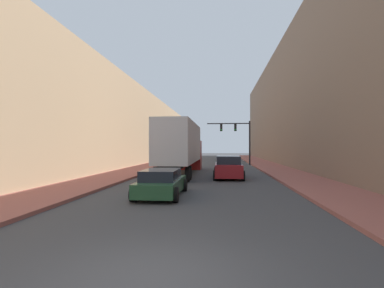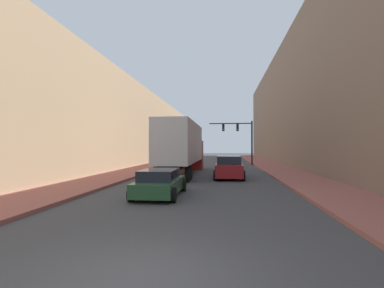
% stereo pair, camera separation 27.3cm
% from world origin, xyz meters
% --- Properties ---
extents(ground_plane, '(200.00, 200.00, 0.00)m').
position_xyz_m(ground_plane, '(0.00, 0.00, 0.00)').
color(ground_plane, '#424244').
extents(sidewalk_right, '(3.48, 80.00, 0.15)m').
position_xyz_m(sidewalk_right, '(6.77, 30.00, 0.07)').
color(sidewalk_right, '#9E564C').
rests_on(sidewalk_right, ground).
extents(sidewalk_left, '(3.48, 80.00, 0.15)m').
position_xyz_m(sidewalk_left, '(-6.77, 30.00, 0.07)').
color(sidewalk_left, '#9E564C').
rests_on(sidewalk_left, ground).
extents(building_right, '(6.00, 80.00, 15.20)m').
position_xyz_m(building_right, '(11.51, 30.00, 7.60)').
color(building_right, '#846B56').
rests_on(building_right, ground).
extents(building_left, '(6.00, 80.00, 9.88)m').
position_xyz_m(building_left, '(-11.51, 30.00, 4.94)').
color(building_left, tan).
rests_on(building_left, ground).
extents(semi_truck, '(2.44, 13.43, 4.18)m').
position_xyz_m(semi_truck, '(-1.97, 19.72, 2.38)').
color(semi_truck, silver).
rests_on(semi_truck, ground).
extents(sedan_car, '(2.02, 4.49, 1.26)m').
position_xyz_m(sedan_car, '(-1.52, 8.77, 0.61)').
color(sedan_car, '#234C2D').
rests_on(sedan_car, ground).
extents(suv_car, '(2.13, 4.42, 1.64)m').
position_xyz_m(suv_car, '(1.81, 16.88, 0.78)').
color(suv_car, maroon).
rests_on(suv_car, ground).
extents(traffic_signal_gantry, '(5.44, 0.35, 5.53)m').
position_xyz_m(traffic_signal_gantry, '(3.56, 32.96, 3.82)').
color(traffic_signal_gantry, black).
rests_on(traffic_signal_gantry, ground).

